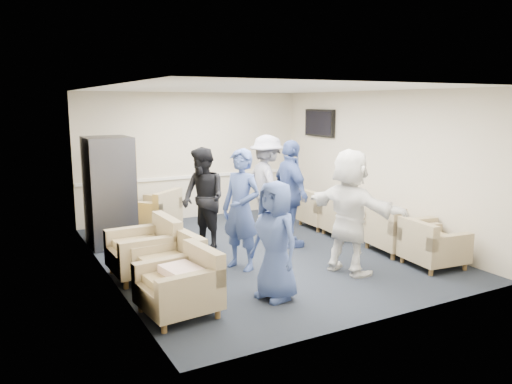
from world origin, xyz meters
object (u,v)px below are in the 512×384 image
person_back_left (203,199)px  person_mid_right (291,194)px  armchair_right_midfar (346,220)px  armchair_right_near (431,247)px  person_front_right (350,212)px  vending_machine (110,191)px  armchair_left_mid (172,267)px  person_front_left (275,241)px  person_back_right (267,183)px  armchair_left_far (147,252)px  armchair_right_far (321,211)px  armchair_left_near (183,287)px  armchair_right_midnear (395,231)px  person_mid_left (241,210)px  armchair_corner (155,213)px

person_back_left → person_mid_right: bearing=53.7°
person_back_left → armchair_right_midfar: bearing=65.4°
armchair_right_near → person_front_right: bearing=78.2°
armchair_right_midfar → vending_machine: vending_machine is taller
armchair_left_mid → armchair_right_midfar: bearing=100.3°
vending_machine → person_front_left: (1.29, -3.51, -0.19)m
armchair_right_near → person_back_right: (-1.10, 3.14, 0.62)m
armchair_left_far → person_mid_right: size_ratio=0.50×
person_front_left → person_mid_right: bearing=130.1°
armchair_left_mid → armchair_right_far: bearing=111.0°
person_front_left → armchair_left_near: bearing=-107.8°
armchair_left_far → armchair_right_midnear: (4.00, -0.82, -0.01)m
person_back_left → vending_machine: bearing=-140.1°
armchair_right_far → person_back_left: size_ratio=0.48×
person_front_left → armchair_left_far: bearing=-156.6°
person_mid_left → armchair_left_mid: bearing=-98.8°
armchair_right_far → person_front_left: (-2.71, -2.79, 0.44)m
armchair_right_near → armchair_right_midfar: size_ratio=0.98×
armchair_right_midfar → person_back_left: bearing=84.5°
armchair_left_near → armchair_right_midnear: bearing=93.9°
armchair_left_near → armchair_right_midfar: bearing=109.7°
armchair_left_near → person_mid_left: (1.36, 1.16, 0.58)m
armchair_right_midnear → person_front_left: (-2.80, -0.80, 0.41)m
armchair_left_far → vending_machine: 1.99m
vending_machine → person_mid_right: (2.72, -1.59, -0.02)m
armchair_corner → person_mid_left: person_mid_left is taller
armchair_left_mid → armchair_right_near: bearing=70.3°
vending_machine → person_back_right: vending_machine is taller
armchair_left_far → armchair_right_near: (3.92, -1.67, -0.04)m
armchair_left_near → armchair_right_midnear: 4.07m
person_mid_right → person_front_left: bearing=148.2°
armchair_right_midfar → person_back_right: (-1.06, 1.11, 0.62)m
armchair_right_midfar → armchair_corner: (-3.00, 2.16, 0.02)m
armchair_left_mid → armchair_right_far: (3.78, 1.90, 0.01)m
armchair_left_mid → armchair_right_near: (3.80, -0.95, 0.00)m
armchair_right_near → person_mid_right: (-1.30, 1.97, 0.61)m
person_back_right → armchair_right_far: bearing=-102.7°
armchair_right_near → armchair_right_midfar: bearing=6.8°
armchair_left_near → armchair_right_far: bearing=118.6°
armchair_left_near → armchair_right_midnear: (4.01, 0.70, 0.02)m
armchair_left_near → armchair_left_far: (0.01, 1.52, 0.03)m
armchair_corner → person_front_left: (0.31, -4.13, 0.42)m
armchair_left_near → armchair_right_midfar: armchair_left_near is taller
armchair_right_midfar → person_back_left: 2.75m
armchair_right_midfar → person_mid_left: size_ratio=0.48×
armchair_left_near → person_back_left: bearing=146.4°
armchair_left_mid → person_mid_right: bearing=106.5°
armchair_left_far → armchair_corner: armchair_left_far is taller
armchair_left_near → vending_machine: size_ratio=0.48×
armchair_right_midnear → person_mid_left: person_mid_left is taller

